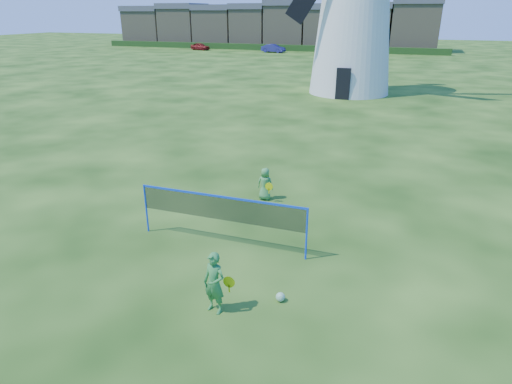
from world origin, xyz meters
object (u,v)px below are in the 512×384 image
Objects in this scene: windmill at (355,4)px; car_left at (200,46)px; play_ball at (280,297)px; car_right at (273,48)px; player_girl at (214,283)px; badminton_net at (221,209)px; player_boy at (265,184)px.

windmill reaches higher than car_left.
car_left is (-33.92, 64.72, 0.49)m from play_ball.
windmill is at bearing -143.94° from car_right.
car_left is at bearing 131.29° from windmill.
player_girl is (1.50, -30.12, -6.08)m from windmill.
play_ball is at bearing -84.56° from windmill.
windmill is at bearing 105.81° from player_girl.
badminton_net is at bearing -154.45° from car_right.
windmill reaches higher than car_right.
windmill is 5.54× the size of car_left.
car_right is (-20.32, 64.34, 0.54)m from play_ball.
player_boy is (0.53, -23.63, -6.23)m from windmill.
car_left is at bearing 117.66° from play_ball.
play_ball is at bearing 46.00° from player_girl.
car_right reaches higher than car_left.
badminton_net is at bearing 139.33° from play_ball.
play_ball is 0.06× the size of car_left.
windmill is 30.17m from play_ball.
play_ball is (2.79, -29.28, -6.71)m from windmill.
windmill reaches higher than play_ball.
windmill is 30.76m from player_girl.
car_right is (-18.06, 58.70, 0.06)m from player_boy.
player_boy is at bearing 87.96° from badminton_net.
windmill reaches higher than player_girl.
player_boy is at bearing 111.42° from player_girl.
player_girl is 1.67m from play_ball.
player_girl is 6.74× the size of play_ball.
badminton_net is 64.82m from car_right.
car_right reaches higher than player_boy.
car_left is at bearing 97.88° from car_right.
player_girl is (1.09, -2.89, -0.40)m from badminton_net.
car_left reaches higher than player_boy.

